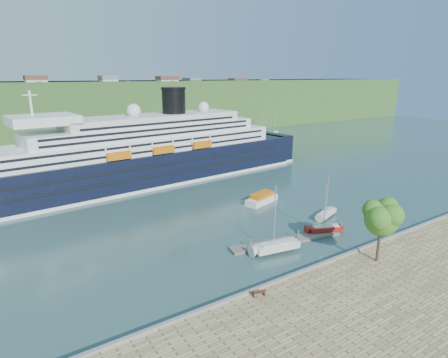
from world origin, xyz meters
TOP-DOWN VIEW (x-y plane):
  - ground at (0.00, 0.00)m, footprint 400.00×400.00m
  - far_hillside at (0.00, 145.00)m, footprint 400.00×50.00m
  - quay_coping at (0.00, -0.20)m, footprint 220.00×0.50m
  - cruise_ship at (-9.74, 55.77)m, footprint 106.91×24.09m
  - park_bench at (-16.45, -1.43)m, footprint 1.76×1.09m
  - promenade_tree at (3.25, -3.76)m, footprint 6.15×6.15m
  - floating_pontoon at (-1.81, 9.55)m, footprint 20.01×6.13m
  - sailboat_white_near at (-5.67, 7.61)m, footprint 8.35×3.56m
  - sailboat_red at (6.35, 8.48)m, footprint 6.77×4.29m
  - sailboat_white_far at (12.47, 13.72)m, footprint 6.60×3.76m
  - tender_launch at (7.25, 27.27)m, footprint 8.84×5.04m

SIDE VIEW (x-z plane):
  - ground at x=0.00m, z-range 0.00..0.00m
  - floating_pontoon at x=-1.81m, z-range 0.00..0.44m
  - quay_coping at x=0.00m, z-range 1.00..1.30m
  - tender_launch at x=7.25m, z-range 0.00..2.32m
  - park_bench at x=-16.45m, z-range 1.00..2.05m
  - sailboat_white_far at x=12.47m, z-range 0.00..8.23m
  - sailboat_red at x=6.35m, z-range 0.00..8.50m
  - sailboat_white_near at x=-5.67m, z-range 0.00..10.44m
  - promenade_tree at x=3.25m, z-range 1.00..11.18m
  - cruise_ship at x=-9.74m, z-range 0.00..23.80m
  - far_hillside at x=0.00m, z-range 0.00..24.00m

